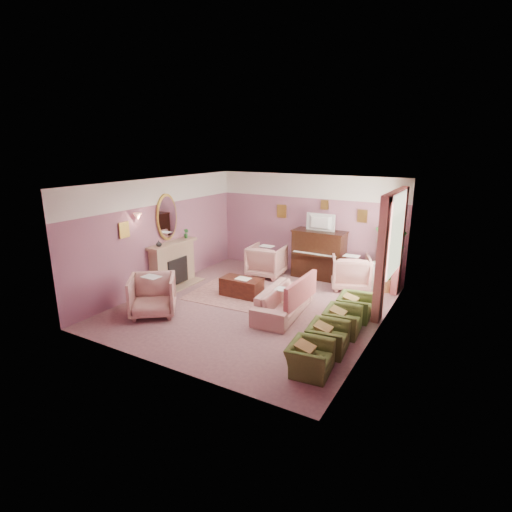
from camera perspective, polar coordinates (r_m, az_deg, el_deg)
The scene contains 48 objects.
floor at distance 9.25m, azimuth -0.24°, elevation -7.15°, with size 5.50×6.00×0.01m, color #895C61.
ceiling at distance 8.57m, azimuth -0.26°, elevation 10.40°, with size 5.50×6.00×0.01m, color white.
wall_back at distance 11.44m, azimuth 7.36°, elevation 4.49°, with size 5.50×0.02×2.80m, color #7A526F.
wall_front at distance 6.50m, azimuth -13.70°, elevation -4.41°, with size 5.50×0.02×2.80m, color #7A526F.
wall_left at distance 10.43m, azimuth -13.45°, elevation 3.11°, with size 0.02×6.00×2.80m, color #7A526F.
wall_right at distance 7.84m, azimuth 17.40°, elevation -1.25°, with size 0.02×6.00×2.80m, color #7A526F.
picture_rail_band at distance 11.27m, azimuth 7.53°, elevation 9.85°, with size 5.50×0.01×0.65m, color white.
stripe_panel at distance 9.16m, azimuth 18.99°, elevation -1.12°, with size 0.01×3.00×2.15m, color #A8B79C.
fireplace_surround at distance 10.67m, azimuth -11.80°, elevation -1.22°, with size 0.30×1.40×1.10m, color tan.
fireplace_inset at distance 10.65m, azimuth -11.35°, elevation -2.07°, with size 0.18×0.72×0.68m, color black.
fire_ember at distance 10.68m, azimuth -11.14°, elevation -3.03°, with size 0.06×0.54×0.10m, color orange.
mantel_shelf at distance 10.51m, azimuth -11.85°, elevation 1.73°, with size 0.40×1.55×0.07m, color tan.
hearth at distance 10.71m, azimuth -10.84°, elevation -4.14°, with size 0.55×1.50×0.02m, color tan.
mirror_frame at distance 10.46m, azimuth -12.63°, elevation 5.44°, with size 0.04×0.72×1.20m, color #B7963C.
mirror_glass at distance 10.44m, azimuth -12.53°, elevation 5.43°, with size 0.01×0.60×1.06m, color white.
sconce_shade at distance 9.64m, azimuth -16.55°, elevation 5.42°, with size 0.20×0.20×0.16m, color #EC8F71.
piano at distance 11.14m, azimuth 8.95°, elevation 0.16°, with size 1.40×0.60×1.30m, color black.
piano_keyshelf at distance 10.80m, azimuth 8.29°, elevation 0.09°, with size 1.30×0.12×0.06m, color black.
piano_keys at distance 10.79m, azimuth 8.30°, elevation 0.30°, with size 1.20×0.08×0.02m, color white.
piano_top at distance 10.98m, azimuth 9.10°, elevation 3.48°, with size 1.45×0.65×0.04m, color black.
television at distance 10.88m, azimuth 9.07°, elevation 4.93°, with size 0.80×0.12×0.48m, color black.
print_back_left at distance 11.67m, azimuth 3.69°, elevation 6.40°, with size 0.30×0.03×0.38m, color #B7963C.
print_back_right at distance 10.84m, azimuth 14.94°, elevation 5.53°, with size 0.26×0.03×0.34m, color #B7963C.
print_back_mid at distance 11.12m, azimuth 9.77°, elevation 7.22°, with size 0.22×0.03×0.26m, color #B7963C.
print_left_wall at distance 9.52m, azimuth -18.31°, elevation 3.55°, with size 0.03×0.28×0.36m, color #B7963C.
window_blind at distance 9.26m, azimuth 19.43°, elevation 3.00°, with size 0.03×1.40×1.80m, color beige.
curtain_left at distance 8.49m, azimuth 17.46°, elevation -0.70°, with size 0.16×0.34×2.60m, color #B35357.
curtain_right at distance 10.24m, azimuth 19.79°, elevation 1.82°, with size 0.16×0.34×2.60m, color #B35357.
pelmet at distance 9.14m, azimuth 19.42°, elevation 8.33°, with size 0.16×2.20×0.16m, color #B35357.
mantel_plant at distance 10.87m, azimuth -9.94°, elevation 3.21°, with size 0.16×0.16×0.28m, color #2A772E.
mantel_vase at distance 10.12m, azimuth -13.71°, elevation 1.73°, with size 0.16×0.16×0.16m, color white.
area_rug at distance 9.88m, azimuth -2.00°, elevation -5.59°, with size 2.50×1.80×0.01m, color #A76D68.
coffee_table at distance 9.77m, azimuth -2.08°, elevation -4.47°, with size 1.00×0.50×0.45m, color #401A10.
table_paper at distance 9.67m, azimuth -1.84°, elevation -3.24°, with size 0.35×0.28×0.01m, color white.
sofa at distance 8.74m, azimuth 3.99°, elevation -5.78°, with size 0.65×1.96×0.79m, color tan.
sofa_throw at distance 8.51m, azimuth 6.44°, elevation -4.97°, with size 0.10×1.49×0.54m, color #B35357.
floral_armchair_left at distance 11.18m, azimuth 1.53°, elevation -0.46°, with size 0.93×0.93×0.97m, color tan.
floral_armchair_right at distance 10.50m, azimuth 13.37°, elevation -1.97°, with size 0.93×0.93×0.97m, color tan.
floral_armchair_front at distance 8.92m, azimuth -14.59°, elevation -5.19°, with size 0.93×0.93×0.97m, color tan.
olive_chair_a at distance 6.68m, azimuth 7.74°, elevation -13.62°, with size 0.54×0.77×0.66m, color #506329.
olive_chair_b at distance 7.36m, azimuth 10.22°, elevation -10.82°, with size 0.54×0.77×0.66m, color #506329.
olive_chair_c at distance 8.07m, azimuth 12.24°, elevation -8.49°, with size 0.54×0.77×0.66m, color #506329.
olive_chair_d at distance 8.80m, azimuth 13.91°, elevation -6.53°, with size 0.54×0.77×0.66m, color #506329.
side_table at distance 10.63m, azimuth 17.33°, elevation -2.81°, with size 0.52×0.52×0.70m, color white.
side_plant_big at distance 10.49m, azimuth 17.56°, elevation -0.11°, with size 0.30×0.30×0.34m, color #2A772E.
side_plant_small at distance 10.38m, azimuth 18.06°, elevation -0.49°, with size 0.16×0.16×0.28m, color #2A772E.
palm_pot at distance 10.63m, azimuth 18.03°, elevation -3.90°, with size 0.34×0.34×0.34m, color #A46538.
palm_plant at distance 10.38m, azimuth 18.43°, elevation 0.74°, with size 0.76×0.76×1.44m, color #2A772E.
Camera 1 is at (4.29, -7.37, 3.57)m, focal length 28.00 mm.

